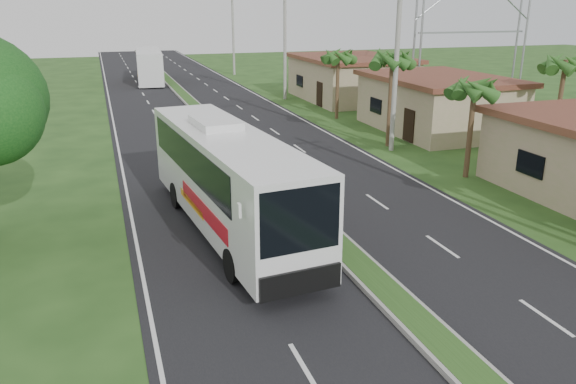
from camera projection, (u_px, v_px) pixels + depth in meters
name	position (u px, v px, depth m)	size (l,w,h in m)	color
ground	(434.00, 341.00, 14.20)	(180.00, 180.00, 0.00)	#234318
road_asphalt	(242.00, 153.00, 32.19)	(14.00, 160.00, 0.02)	black
median_strip	(242.00, 152.00, 32.17)	(1.20, 160.00, 0.18)	gray
lane_edge_left	(121.00, 163.00, 30.19)	(0.12, 160.00, 0.01)	silver
lane_edge_right	(349.00, 145.00, 34.21)	(0.12, 160.00, 0.01)	silver
shop_mid	(437.00, 103.00, 37.62)	(7.60, 10.60, 3.67)	tan
shop_far	(350.00, 78.00, 50.19)	(8.60, 11.60, 3.82)	tan
palm_verge_b	(475.00, 88.00, 26.44)	(2.40, 2.40, 5.05)	#473321
palm_verge_c	(392.00, 59.00, 32.32)	(2.40, 2.40, 5.85)	#473321
palm_verge_d	(338.00, 57.00, 40.75)	(2.40, 2.40, 5.25)	#473321
palm_behind_shop	(565.00, 65.00, 31.39)	(2.40, 2.40, 5.65)	#473321
utility_pole_b	(397.00, 40.00, 30.96)	(3.20, 0.28, 12.00)	gray
utility_pole_c	(285.00, 34.00, 49.16)	(1.60, 0.28, 11.00)	gray
utility_pole_d	(233.00, 29.00, 67.23)	(1.60, 0.28, 10.50)	gray
billboard_lattice	(473.00, 22.00, 45.65)	(10.18, 1.18, 12.07)	gray
coach_bus_main	(227.00, 174.00, 20.53)	(3.82, 12.72, 4.05)	white
coach_bus_far	(149.00, 64.00, 61.72)	(3.33, 11.92, 3.43)	silver
motorcyclist	(246.00, 186.00, 23.34)	(1.76, 0.92, 2.45)	black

